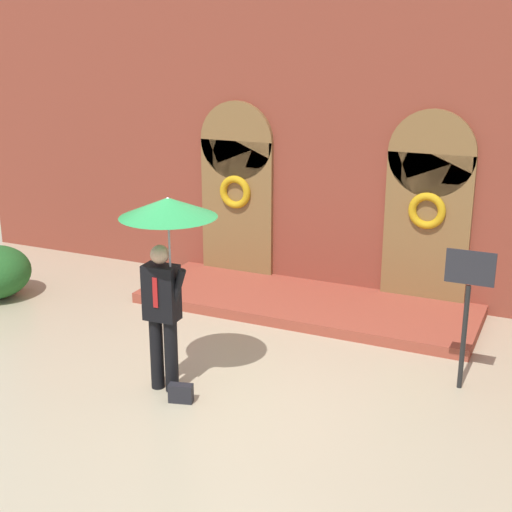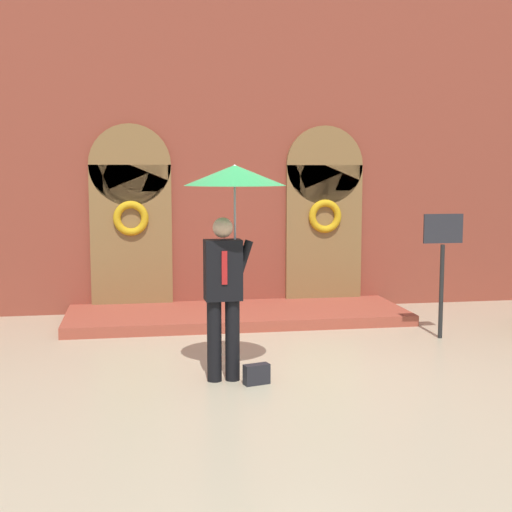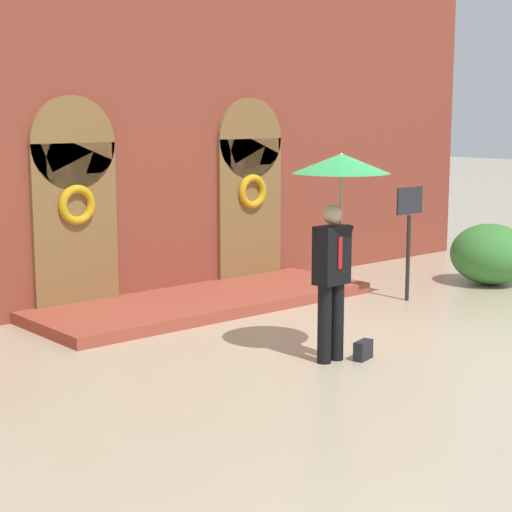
% 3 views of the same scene
% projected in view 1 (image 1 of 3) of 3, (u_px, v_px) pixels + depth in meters
% --- Properties ---
extents(ground_plane, '(80.00, 80.00, 0.00)m').
position_uv_depth(ground_plane, '(214.00, 395.00, 8.41)').
color(ground_plane, tan).
extents(building_facade, '(14.00, 2.30, 5.60)m').
position_uv_depth(building_facade, '(334.00, 127.00, 11.22)').
color(building_facade, brown).
rests_on(building_facade, ground).
extents(person_with_umbrella, '(1.10, 1.10, 2.36)m').
position_uv_depth(person_with_umbrella, '(167.00, 236.00, 7.95)').
color(person_with_umbrella, black).
rests_on(person_with_umbrella, ground).
extents(handbag, '(0.30, 0.19, 0.22)m').
position_uv_depth(handbag, '(181.00, 393.00, 8.22)').
color(handbag, black).
rests_on(handbag, ground).
extents(sign_post, '(0.56, 0.06, 1.72)m').
position_uv_depth(sign_post, '(468.00, 297.00, 8.25)').
color(sign_post, black).
rests_on(sign_post, ground).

